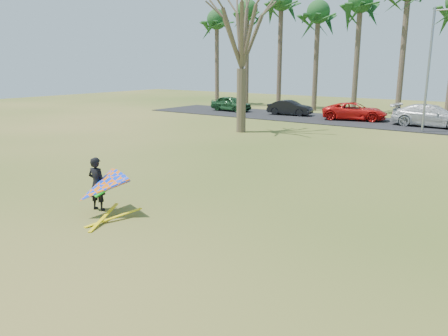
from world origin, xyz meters
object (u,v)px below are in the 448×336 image
Objects in this scene: car_0 at (231,104)px; car_1 at (290,108)px; car_3 at (431,116)px; streetlight at (432,64)px; bare_tree_left at (242,25)px; car_2 at (355,111)px; kite_flyer at (100,187)px.

car_1 is (6.26, 0.23, -0.06)m from car_0.
car_0 is 18.02m from car_3.
streetlight is 13.03m from car_1.
car_3 is at bearing 44.78° from bare_tree_left.
streetlight is at bearing 34.57° from bare_tree_left.
streetlight is at bearing -133.37° from car_2.
car_0 is at bearing 84.79° from car_1.
streetlight is 1.47× the size of car_3.
car_1 is at bearing 90.14° from car_3.
car_3 is (5.85, -0.56, 0.09)m from car_2.
car_0 is 0.76× the size of car_3.
bare_tree_left is at bearing -145.43° from streetlight.
car_2 is 2.11× the size of kite_flyer.
car_0 is 1.75× the size of kite_flyer.
car_3 is at bearing -86.24° from car_0.
car_3 reaches higher than car_1.
bare_tree_left is 2.46× the size of car_1.
bare_tree_left is at bearing -177.55° from car_1.
car_1 is at bearing -82.82° from car_0.
bare_tree_left reaches higher than car_2.
kite_flyer is at bearing -147.43° from car_0.
bare_tree_left is 2.33× the size of car_0.
car_0 reaches higher than car_1.
car_2 is at bearing 87.86° from car_3.
streetlight is at bearing -95.15° from car_0.
streetlight is 1.92× the size of car_0.
car_0 reaches higher than car_2.
kite_flyer is (13.89, -26.70, 0.08)m from car_0.
streetlight is 24.08m from kite_flyer.
car_3 is at bearing 81.09° from kite_flyer.
bare_tree_left reaches higher than streetlight.
car_3 is at bearing -109.30° from car_2.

